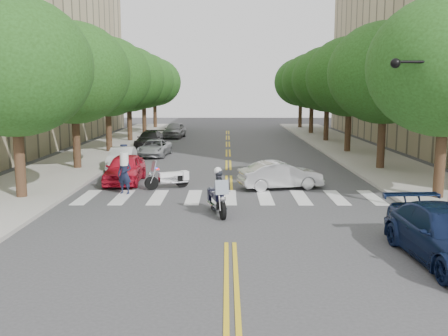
{
  "coord_description": "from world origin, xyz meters",
  "views": [
    {
      "loc": [
        -0.12,
        -14.64,
        4.6
      ],
      "look_at": [
        -0.23,
        6.48,
        1.3
      ],
      "focal_mm": 40.0,
      "sensor_mm": 36.0,
      "label": 1
    }
  ],
  "objects_px": {
    "motorcycle_parked": "(171,178)",
    "officer_standing": "(125,174)",
    "motorcycle_police": "(218,193)",
    "convertible": "(281,175)",
    "sedan_blue": "(448,236)"
  },
  "relations": [
    {
      "from": "officer_standing",
      "to": "convertible",
      "type": "bearing_deg",
      "value": 27.49
    },
    {
      "from": "motorcycle_parked",
      "to": "officer_standing",
      "type": "xyz_separation_m",
      "value": [
        -1.91,
        -1.34,
        0.41
      ]
    },
    {
      "from": "motorcycle_police",
      "to": "officer_standing",
      "type": "height_order",
      "value": "officer_standing"
    },
    {
      "from": "officer_standing",
      "to": "motorcycle_parked",
      "type": "bearing_deg",
      "value": 52.37
    },
    {
      "from": "motorcycle_parked",
      "to": "officer_standing",
      "type": "distance_m",
      "value": 2.37
    },
    {
      "from": "motorcycle_parked",
      "to": "sedan_blue",
      "type": "distance_m",
      "value": 13.36
    },
    {
      "from": "motorcycle_police",
      "to": "motorcycle_parked",
      "type": "bearing_deg",
      "value": -78.25
    },
    {
      "from": "motorcycle_police",
      "to": "officer_standing",
      "type": "relative_size",
      "value": 1.21
    },
    {
      "from": "motorcycle_parked",
      "to": "convertible",
      "type": "xyz_separation_m",
      "value": [
        5.2,
        -0.06,
        0.16
      ]
    },
    {
      "from": "sedan_blue",
      "to": "motorcycle_parked",
      "type": "bearing_deg",
      "value": 126.4
    },
    {
      "from": "motorcycle_parked",
      "to": "convertible",
      "type": "relative_size",
      "value": 0.52
    },
    {
      "from": "motorcycle_police",
      "to": "sedan_blue",
      "type": "distance_m",
      "value": 8.21
    },
    {
      "from": "convertible",
      "to": "sedan_blue",
      "type": "relative_size",
      "value": 0.77
    },
    {
      "from": "motorcycle_police",
      "to": "sedan_blue",
      "type": "relative_size",
      "value": 0.43
    },
    {
      "from": "officer_standing",
      "to": "convertible",
      "type": "relative_size",
      "value": 0.46
    }
  ]
}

